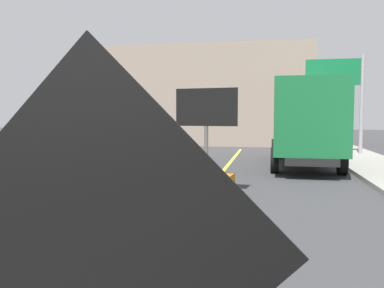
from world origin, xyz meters
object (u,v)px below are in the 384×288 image
(arrow_board_trailer, at_px, (206,176))
(box_truck, at_px, (304,122))
(highway_guide_sign, at_px, (345,87))
(traffic_cone_far_lane, at_px, (209,199))
(pickup_car, at_px, (94,164))
(traffic_cone_mid_lane, at_px, (196,229))
(roadwork_sign, at_px, (93,254))

(arrow_board_trailer, height_order, box_truck, box_truck)
(highway_guide_sign, bearing_deg, traffic_cone_far_lane, -110.30)
(pickup_car, distance_m, highway_guide_sign, 13.95)
(traffic_cone_mid_lane, bearing_deg, roadwork_sign, -85.15)
(box_truck, relative_size, traffic_cone_far_lane, 10.79)
(roadwork_sign, xyz_separation_m, box_truck, (2.07, 14.92, 0.30))
(roadwork_sign, height_order, box_truck, box_truck)
(roadwork_sign, relative_size, traffic_cone_mid_lane, 3.55)
(arrow_board_trailer, distance_m, pickup_car, 3.07)
(box_truck, relative_size, traffic_cone_mid_lane, 12.16)
(arrow_board_trailer, xyz_separation_m, traffic_cone_mid_lane, (0.50, -4.23, -0.16))
(roadwork_sign, height_order, pickup_car, roadwork_sign)
(roadwork_sign, bearing_deg, highway_guide_sign, 77.28)
(roadwork_sign, relative_size, traffic_cone_far_lane, 3.15)
(pickup_car, height_order, highway_guide_sign, highway_guide_sign)
(traffic_cone_mid_lane, bearing_deg, traffic_cone_far_lane, 92.58)
(box_truck, distance_m, traffic_cone_mid_lane, 10.97)
(traffic_cone_far_lane, bearing_deg, roadwork_sign, -85.87)
(highway_guide_sign, height_order, traffic_cone_mid_lane, highway_guide_sign)
(arrow_board_trailer, xyz_separation_m, box_truck, (2.93, 6.36, 1.29))
(highway_guide_sign, distance_m, traffic_cone_far_lane, 14.31)
(arrow_board_trailer, xyz_separation_m, pickup_car, (-3.07, 0.04, 0.22))
(traffic_cone_mid_lane, bearing_deg, arrow_board_trailer, 96.72)
(box_truck, bearing_deg, roadwork_sign, -97.89)
(roadwork_sign, relative_size, box_truck, 0.29)
(box_truck, distance_m, traffic_cone_far_lane, 9.05)
(highway_guide_sign, bearing_deg, arrow_board_trailer, -115.75)
(traffic_cone_mid_lane, distance_m, traffic_cone_far_lane, 2.02)
(highway_guide_sign, relative_size, traffic_cone_mid_lane, 7.61)
(traffic_cone_mid_lane, relative_size, traffic_cone_far_lane, 0.89)
(pickup_car, xyz_separation_m, traffic_cone_mid_lane, (3.56, -4.27, -0.37))
(box_truck, bearing_deg, arrow_board_trailer, -114.75)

